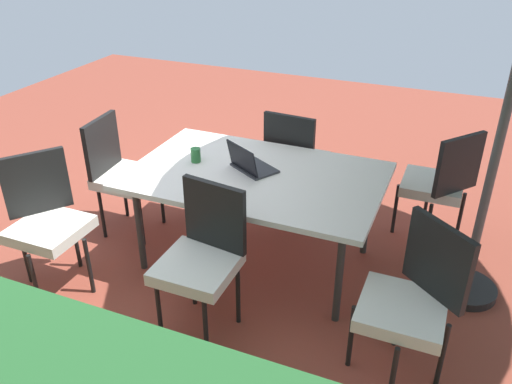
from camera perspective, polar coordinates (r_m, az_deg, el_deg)
name	(u,v)px	position (r m, az deg, el deg)	size (l,w,h in m)	color
ground_plane	(256,260)	(4.16, 0.00, -7.43)	(10.00, 10.00, 0.02)	brown
dining_table	(256,180)	(3.79, 0.00, 1.34)	(1.80, 1.15, 0.75)	silver
chair_northeast	(46,218)	(3.90, -21.82, -2.59)	(0.58, 0.58, 0.98)	silver
chair_east	(121,170)	(4.40, -14.41, 2.28)	(0.48, 0.47, 0.98)	silver
chair_southwest	(440,181)	(4.34, 19.29, 1.14)	(0.58, 0.58, 0.98)	silver
chair_northwest	(412,298)	(3.05, 16.56, -10.94)	(0.58, 0.58, 0.98)	silver
chair_north	(202,254)	(3.27, -5.85, -6.72)	(0.48, 0.49, 0.98)	silver
chair_south	(295,158)	(4.50, 4.25, 3.75)	(0.46, 0.48, 0.98)	silver
laptop	(250,165)	(3.79, -0.64, 2.99)	(0.40, 0.38, 0.21)	#2D2D33
cup	(196,155)	(3.95, -6.56, 4.00)	(0.07, 0.07, 0.11)	#286B33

